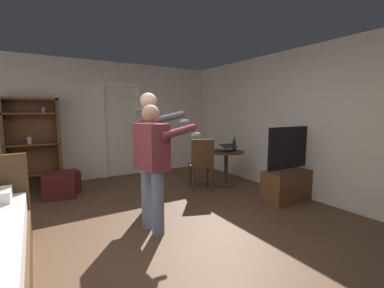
% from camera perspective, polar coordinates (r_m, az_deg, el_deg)
% --- Properties ---
extents(ground_plane, '(7.34, 7.34, 0.00)m').
position_cam_1_polar(ground_plane, '(3.20, -7.95, -20.78)').
color(ground_plane, brown).
extents(wall_back, '(5.96, 0.12, 2.58)m').
position_cam_1_polar(wall_back, '(6.10, -21.20, 4.83)').
color(wall_back, silver).
rests_on(wall_back, ground_plane).
extents(wall_right, '(0.12, 6.91, 2.58)m').
position_cam_1_polar(wall_right, '(4.80, 25.59, 4.07)').
color(wall_right, silver).
rests_on(wall_right, ground_plane).
extents(doorway_frame, '(0.93, 0.08, 2.13)m').
position_cam_1_polar(doorway_frame, '(6.17, -15.24, 4.44)').
color(doorway_frame, white).
rests_on(doorway_frame, ground_plane).
extents(bookshelf, '(0.95, 0.32, 1.75)m').
position_cam_1_polar(bookshelf, '(5.80, -31.77, 0.73)').
color(bookshelf, brown).
rests_on(bookshelf, ground_plane).
extents(tv_flatscreen, '(1.18, 0.40, 1.25)m').
position_cam_1_polar(tv_flatscreen, '(4.72, 21.07, -7.07)').
color(tv_flatscreen, brown).
rests_on(tv_flatscreen, ground_plane).
extents(side_table, '(0.70, 0.70, 0.70)m').
position_cam_1_polar(side_table, '(5.29, 7.51, -3.94)').
color(side_table, '#4C331E').
rests_on(side_table, ground_plane).
extents(laptop, '(0.34, 0.35, 0.15)m').
position_cam_1_polar(laptop, '(5.19, 7.59, -1.07)').
color(laptop, black).
rests_on(laptop, side_table).
extents(bottle_on_table, '(0.06, 0.06, 0.28)m').
position_cam_1_polar(bottle_on_table, '(5.26, 9.31, -0.25)').
color(bottle_on_table, '#1D3B11').
rests_on(bottle_on_table, side_table).
extents(wooden_chair, '(0.54, 0.54, 0.99)m').
position_cam_1_polar(wooden_chair, '(4.87, 2.12, -4.05)').
color(wooden_chair, '#4C331E').
rests_on(wooden_chair, ground_plane).
extents(person_blue_shirt, '(0.72, 0.63, 1.58)m').
position_cam_1_polar(person_blue_shirt, '(3.21, -8.74, -3.33)').
color(person_blue_shirt, slate).
rests_on(person_blue_shirt, ground_plane).
extents(person_striped_shirt, '(0.63, 0.60, 1.76)m').
position_cam_1_polar(person_striped_shirt, '(3.78, -9.29, -0.16)').
color(person_striped_shirt, tan).
rests_on(person_striped_shirt, ground_plane).
extents(suitcase_dark, '(0.64, 0.44, 0.39)m').
position_cam_1_polar(suitcase_dark, '(5.35, -26.84, -7.65)').
color(suitcase_dark, '#4C1919').
rests_on(suitcase_dark, ground_plane).
extents(suitcase_small, '(0.56, 0.42, 0.45)m').
position_cam_1_polar(suitcase_small, '(5.07, -27.15, -8.12)').
color(suitcase_small, '#4C1919').
rests_on(suitcase_small, ground_plane).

